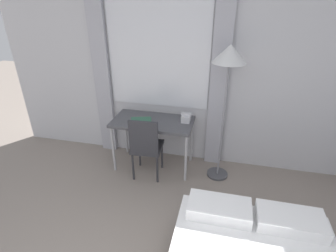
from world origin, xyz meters
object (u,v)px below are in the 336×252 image
(desk, at_px, (153,125))
(standing_lamp, at_px, (229,65))
(book, at_px, (141,121))
(desk_chair, at_px, (146,145))
(telephone, at_px, (186,118))

(desk, distance_m, standing_lamp, 1.31)
(standing_lamp, relative_size, book, 5.49)
(desk_chair, distance_m, standing_lamp, 1.46)
(book, bearing_deg, desk, 26.09)
(desk_chair, height_order, standing_lamp, standing_lamp)
(desk_chair, xyz_separation_m, book, (-0.13, 0.21, 0.24))
(desk_chair, relative_size, standing_lamp, 0.51)
(standing_lamp, xyz_separation_m, book, (-1.10, -0.05, -0.82))
(desk_chair, bearing_deg, telephone, 34.84)
(book, bearing_deg, standing_lamp, 2.40)
(desk_chair, xyz_separation_m, standing_lamp, (0.97, 0.26, 1.06))
(desk_chair, height_order, telephone, desk_chair)
(desk, bearing_deg, standing_lamp, -1.55)
(desk, height_order, standing_lamp, standing_lamp)
(desk_chair, relative_size, telephone, 5.19)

